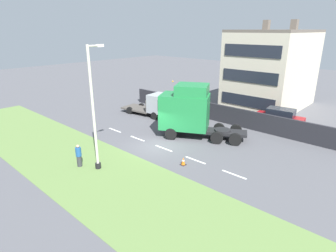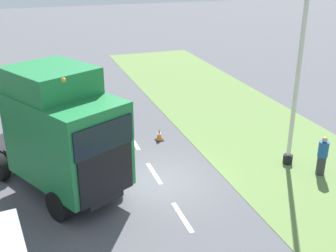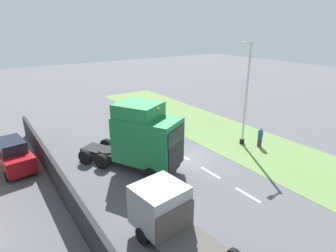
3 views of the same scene
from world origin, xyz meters
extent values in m
plane|color=#515156|center=(0.00, 0.00, 0.00)|extent=(120.00, 120.00, 0.00)
cube|color=#607F42|center=(-6.00, 0.00, 0.01)|extent=(7.00, 44.00, 0.01)
cube|color=white|center=(0.00, -7.10, 0.00)|extent=(0.16, 1.80, 0.00)
cube|color=white|center=(0.00, -3.90, 0.00)|extent=(0.16, 1.80, 0.00)
cube|color=white|center=(0.00, -0.70, 0.00)|extent=(0.16, 1.80, 0.00)
cube|color=white|center=(0.00, 2.50, 0.00)|extent=(0.16, 1.80, 0.00)
cube|color=white|center=(0.00, 5.70, 0.00)|extent=(0.16, 1.80, 0.00)
cube|color=#232328|center=(9.00, 0.00, 0.89)|extent=(0.25, 24.00, 1.79)
cube|color=black|center=(4.12, -1.59, 0.67)|extent=(4.78, 7.29, 0.24)
cube|color=#1E7A3D|center=(3.32, -0.10, 2.29)|extent=(4.19, 4.85, 3.00)
cube|color=black|center=(2.33, 1.75, 1.63)|extent=(1.93, 1.07, 1.68)
cube|color=black|center=(2.33, 1.75, 2.95)|extent=(2.04, 1.13, 0.96)
cube|color=#1E7A3D|center=(3.61, -0.65, 4.24)|extent=(3.39, 3.51, 0.90)
sphere|color=orange|center=(3.35, 1.32, 4.76)|extent=(0.14, 0.14, 0.14)
cylinder|color=black|center=(4.92, -3.09, 0.85)|extent=(1.89, 1.89, 0.12)
cylinder|color=black|center=(1.84, 0.18, 0.52)|extent=(0.77, 1.07, 1.04)
cylinder|color=black|center=(3.90, 1.28, 0.52)|extent=(0.77, 1.07, 1.04)
cylinder|color=black|center=(3.71, -3.30, 0.52)|extent=(0.77, 1.07, 1.04)
cylinder|color=black|center=(5.77, -2.20, 0.52)|extent=(0.77, 1.07, 1.04)
cylinder|color=black|center=(4.42, -4.63, 0.52)|extent=(0.77, 1.07, 1.04)
cylinder|color=black|center=(6.48, -3.53, 0.52)|extent=(0.77, 1.07, 1.04)
cube|color=#999EA3|center=(5.96, 5.44, 1.55)|extent=(2.44, 2.32, 1.95)
cube|color=black|center=(6.09, 4.39, 1.94)|extent=(1.93, 0.27, 0.70)
cube|color=#4C4742|center=(5.83, 6.52, 1.26)|extent=(2.20, 0.36, 1.36)
cylinder|color=black|center=(6.98, 5.56, 0.40)|extent=(0.33, 0.82, 0.80)
cylinder|color=black|center=(4.94, 5.32, 0.40)|extent=(0.33, 0.82, 0.80)
cube|color=maroon|center=(10.74, -5.65, 0.81)|extent=(2.29, 4.58, 1.08)
cube|color=black|center=(10.75, -5.76, 1.71)|extent=(1.79, 2.58, 0.72)
cylinder|color=black|center=(9.73, -4.33, 0.32)|extent=(0.27, 0.66, 0.64)
cylinder|color=black|center=(11.41, -4.13, 0.32)|extent=(0.27, 0.66, 0.64)
cylinder|color=black|center=(10.07, -7.17, 0.32)|extent=(0.27, 0.66, 0.64)
cylinder|color=black|center=(-5.56, 0.31, 0.20)|extent=(0.39, 0.39, 0.40)
cylinder|color=beige|center=(-5.56, 0.31, 4.13)|extent=(0.18, 0.18, 8.26)
cylinder|color=beige|center=(-5.11, 0.31, 8.16)|extent=(0.90, 0.12, 0.12)
cube|color=silver|center=(-4.66, 0.31, 8.16)|extent=(0.44, 0.20, 0.16)
cylinder|color=#333338|center=(-6.25, 1.53, 0.40)|extent=(0.34, 0.34, 0.79)
cylinder|color=#1E4C8C|center=(-6.25, 1.53, 1.11)|extent=(0.39, 0.39, 0.63)
sphere|color=tan|center=(-6.25, 1.53, 1.53)|extent=(0.21, 0.21, 0.21)
cube|color=black|center=(-1.19, -3.70, 0.01)|extent=(0.36, 0.36, 0.03)
cone|color=orange|center=(-1.19, -3.70, 0.31)|extent=(0.28, 0.28, 0.55)
cylinder|color=white|center=(-1.19, -3.70, 0.33)|extent=(0.17, 0.17, 0.07)
camera|label=1|loc=(-15.16, -14.99, 9.13)|focal=30.00mm
camera|label=2|loc=(4.31, 13.59, 8.21)|focal=45.00mm
camera|label=3|loc=(11.83, 14.66, 9.35)|focal=30.00mm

